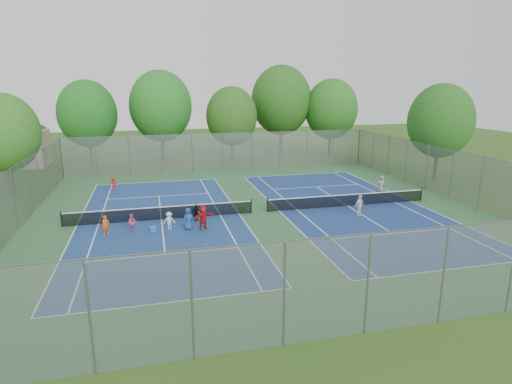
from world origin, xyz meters
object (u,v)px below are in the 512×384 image
ball_crate (152,229)px  ball_hopper (198,216)px  instructor (381,187)px  net_left (161,213)px  net_right (348,200)px

ball_crate → ball_hopper: (3.07, 1.88, 0.10)m
ball_hopper → instructor: instructor is taller
net_left → net_right: (14.00, 0.00, 0.00)m
ball_crate → ball_hopper: 3.60m
net_left → instructor: size_ratio=6.81×
net_right → ball_crate: 14.83m
ball_crate → instructor: size_ratio=0.21×
ball_hopper → instructor: 15.31m
ball_hopper → instructor: bearing=7.7°
net_right → ball_hopper: 11.57m
net_right → ball_hopper: net_right is taller
net_right → instructor: size_ratio=6.81×
ball_crate → net_left: bearing=75.6°
ball_hopper → instructor: size_ratio=0.29×
net_left → ball_crate: net_left is taller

